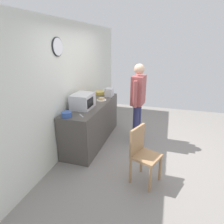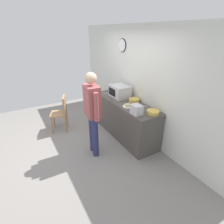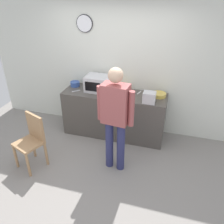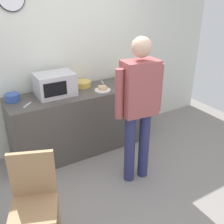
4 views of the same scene
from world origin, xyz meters
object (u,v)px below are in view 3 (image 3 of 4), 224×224
object	(u,v)px
fork_utensil	(139,93)
spoon_utensil	(76,91)
person_standing	(115,114)
mixing_bowl	(75,84)
sandwich_plate	(128,97)
toaster	(149,97)
microwave	(99,83)
cereal_bowl	(123,89)
salad_bowl	(159,95)
wooden_chair	(32,139)

from	to	relation	value
fork_utensil	spoon_utensil	bearing A→B (deg)	-167.06
person_standing	mixing_bowl	bearing A→B (deg)	136.56
sandwich_plate	toaster	xyz separation A→B (m)	(0.41, -0.07, 0.08)
microwave	sandwich_plate	world-z (taller)	microwave
cereal_bowl	fork_utensil	distance (m)	0.34
mixing_bowl	toaster	size ratio (longest dim) A/B	0.87
fork_utensil	toaster	bearing A→B (deg)	-56.68
microwave	person_standing	xyz separation A→B (m)	(0.62, -1.03, -0.02)
salad_bowl	spoon_utensil	size ratio (longest dim) A/B	1.52
mixing_bowl	toaster	distance (m)	1.61
microwave	toaster	world-z (taller)	microwave
salad_bowl	toaster	world-z (taller)	toaster
wooden_chair	microwave	bearing A→B (deg)	61.82
fork_utensil	sandwich_plate	bearing A→B (deg)	-118.54
salad_bowl	cereal_bowl	bearing A→B (deg)	175.11
fork_utensil	person_standing	xyz separation A→B (m)	(-0.16, -1.15, 0.13)
cereal_bowl	spoon_utensil	size ratio (longest dim) A/B	1.49
salad_bowl	toaster	size ratio (longest dim) A/B	1.17
microwave	fork_utensil	world-z (taller)	microwave
microwave	fork_utensil	size ratio (longest dim) A/B	2.94
microwave	salad_bowl	size ratio (longest dim) A/B	1.94
cereal_bowl	sandwich_plate	bearing A→B (deg)	-60.57
wooden_chair	spoon_utensil	bearing A→B (deg)	75.96
salad_bowl	person_standing	size ratio (longest dim) A/B	0.15
microwave	person_standing	world-z (taller)	person_standing
spoon_utensil	person_standing	size ratio (longest dim) A/B	0.10
microwave	person_standing	bearing A→B (deg)	-58.85
cereal_bowl	wooden_chair	bearing A→B (deg)	-128.61
cereal_bowl	fork_utensil	bearing A→B (deg)	-0.14
cereal_bowl	spoon_utensil	world-z (taller)	cereal_bowl
mixing_bowl	fork_utensil	bearing A→B (deg)	1.90
sandwich_plate	person_standing	size ratio (longest dim) A/B	0.13
sandwich_plate	cereal_bowl	xyz separation A→B (m)	(-0.17, 0.30, 0.02)
mixing_bowl	toaster	world-z (taller)	toaster
sandwich_plate	salad_bowl	bearing A→B (deg)	23.63
mixing_bowl	spoon_utensil	world-z (taller)	mixing_bowl
mixing_bowl	wooden_chair	world-z (taller)	mixing_bowl
microwave	cereal_bowl	xyz separation A→B (m)	(0.45, 0.12, -0.11)
microwave	salad_bowl	distance (m)	1.18
sandwich_plate	person_standing	bearing A→B (deg)	-89.77
cereal_bowl	spoon_utensil	xyz separation A→B (m)	(-0.87, -0.28, -0.04)
mixing_bowl	salad_bowl	bearing A→B (deg)	-0.56
sandwich_plate	spoon_utensil	xyz separation A→B (m)	(-1.04, 0.02, -0.02)
toaster	spoon_utensil	size ratio (longest dim) A/B	1.29
cereal_bowl	mixing_bowl	xyz separation A→B (m)	(-1.00, -0.04, 0.01)
sandwich_plate	toaster	distance (m)	0.42
person_standing	wooden_chair	bearing A→B (deg)	-166.95
spoon_utensil	person_standing	xyz separation A→B (m)	(1.05, -0.88, 0.13)
salad_bowl	fork_utensil	world-z (taller)	salad_bowl
toaster	fork_utensil	distance (m)	0.45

